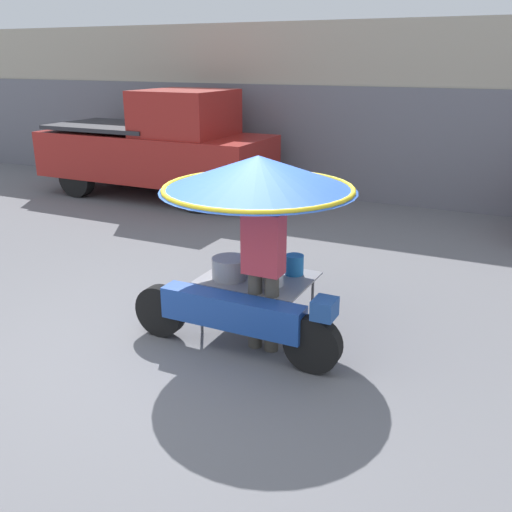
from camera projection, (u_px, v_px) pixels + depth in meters
name	position (u px, v px, depth m)	size (l,w,h in m)	color
ground_plane	(180.00, 349.00, 5.71)	(36.00, 36.00, 0.00)	slate
shopfront_building	(385.00, 111.00, 11.87)	(28.00, 2.06, 3.45)	#B2A893
vendor_motorcycle_cart	(256.00, 197.00, 5.64)	(2.23, 1.98, 1.86)	black
vendor_person	(263.00, 263.00, 5.44)	(0.38, 0.22, 1.63)	#4C473D
pickup_truck	(160.00, 147.00, 11.64)	(4.87, 1.81, 2.18)	black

